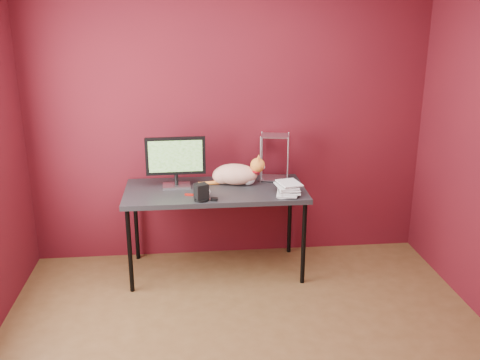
{
  "coord_description": "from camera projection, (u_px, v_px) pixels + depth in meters",
  "views": [
    {
      "loc": [
        -0.37,
        -2.85,
        2.18
      ],
      "look_at": [
        0.04,
        1.15,
        0.89
      ],
      "focal_mm": 40.0,
      "sensor_mm": 36.0,
      "label": 1
    }
  ],
  "objects": [
    {
      "name": "speaker",
      "position": [
        201.0,
        193.0,
        4.17
      ],
      "size": [
        0.12,
        0.12,
        0.14
      ],
      "rotation": [
        0.0,
        0.0,
        0.38
      ],
      "color": "black",
      "rests_on": "desk"
    },
    {
      "name": "monitor",
      "position": [
        176.0,
        159.0,
        4.44
      ],
      "size": [
        0.5,
        0.17,
        0.43
      ],
      "rotation": [
        0.0,
        0.0,
        0.03
      ],
      "color": "#B2B2B7",
      "rests_on": "desk"
    },
    {
      "name": "pocket_knife",
      "position": [
        189.0,
        195.0,
        4.3
      ],
      "size": [
        0.07,
        0.04,
        0.01
      ],
      "primitive_type": "cube",
      "rotation": [
        0.0,
        0.0,
        -0.3
      ],
      "color": "#98110B",
      "rests_on": "desk"
    },
    {
      "name": "cat",
      "position": [
        236.0,
        174.0,
        4.55
      ],
      "size": [
        0.56,
        0.29,
        0.26
      ],
      "rotation": [
        0.0,
        0.0,
        -0.26
      ],
      "color": "#D15C2C",
      "rests_on": "desk"
    },
    {
      "name": "washer",
      "position": [
        210.0,
        199.0,
        4.21
      ],
      "size": [
        0.04,
        0.04,
        0.0
      ],
      "primitive_type": "cylinder",
      "color": "#B2B2B7",
      "rests_on": "desk"
    },
    {
      "name": "book_stack",
      "position": [
        280.0,
        128.0,
        4.17
      ],
      "size": [
        0.2,
        0.25,
        1.08
      ],
      "rotation": [
        0.0,
        0.0,
        0.01
      ],
      "color": "beige",
      "rests_on": "desk"
    },
    {
      "name": "room",
      "position": [
        255.0,
        148.0,
        2.96
      ],
      "size": [
        3.52,
        3.52,
        2.61
      ],
      "color": "#51361B",
      "rests_on": "ground"
    },
    {
      "name": "wire_rack",
      "position": [
        275.0,
        157.0,
        4.65
      ],
      "size": [
        0.27,
        0.23,
        0.4
      ],
      "rotation": [
        0.0,
        0.0,
        -0.2
      ],
      "color": "#B2B2B7",
      "rests_on": "desk"
    },
    {
      "name": "desk",
      "position": [
        215.0,
        195.0,
        4.47
      ],
      "size": [
        1.5,
        0.7,
        0.75
      ],
      "color": "black",
      "rests_on": "ground"
    },
    {
      "name": "skull_mug",
      "position": [
        204.0,
        192.0,
        4.21
      ],
      "size": [
        0.11,
        0.11,
        0.1
      ],
      "rotation": [
        0.0,
        0.0,
        0.28
      ],
      "color": "white",
      "rests_on": "desk"
    },
    {
      "name": "black_gadget",
      "position": [
        214.0,
        199.0,
        4.18
      ],
      "size": [
        0.06,
        0.04,
        0.03
      ],
      "primitive_type": "cube",
      "rotation": [
        0.0,
        0.0,
        -0.27
      ],
      "color": "black",
      "rests_on": "desk"
    }
  ]
}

